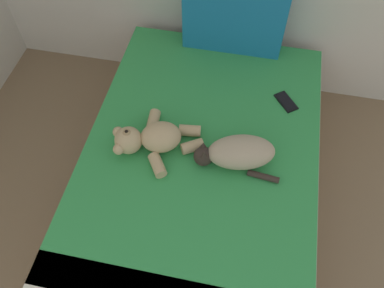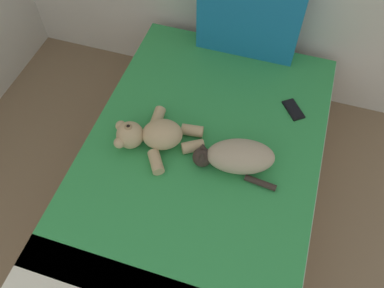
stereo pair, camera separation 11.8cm
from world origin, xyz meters
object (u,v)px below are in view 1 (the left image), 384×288
at_px(cell_phone, 286,102).
at_px(cat, 237,153).
at_px(patterned_cushion, 235,14).
at_px(bed, 199,176).
at_px(teddy_bear, 152,139).

bearing_deg(cell_phone, cat, -116.72).
bearing_deg(patterned_cushion, bed, -92.71).
distance_m(teddy_bear, cell_phone, 0.81).
xyz_separation_m(teddy_bear, cell_phone, (0.67, 0.44, -0.06)).
relative_size(patterned_cushion, cell_phone, 3.76).
bearing_deg(bed, cell_phone, 47.04).
distance_m(bed, cell_phone, 0.65).
distance_m(patterned_cushion, teddy_bear, 0.92).
bearing_deg(cat, patterned_cushion, 99.92).
height_order(patterned_cushion, teddy_bear, patterned_cushion).
bearing_deg(cat, bed, 179.66).
xyz_separation_m(bed, teddy_bear, (-0.25, 0.00, 0.29)).
distance_m(cat, cell_phone, 0.51).
relative_size(cat, teddy_bear, 0.92).
height_order(patterned_cushion, cat, patterned_cushion).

